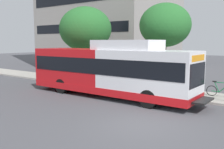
{
  "coord_description": "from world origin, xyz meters",
  "views": [
    {
      "loc": [
        -9.28,
        -5.28,
        3.54
      ],
      "look_at": [
        2.91,
        3.79,
        1.6
      ],
      "focal_mm": 41.22,
      "sensor_mm": 36.0,
      "label": 1
    }
  ],
  "objects_px": {
    "bicycle_parked": "(221,90)",
    "street_tree_mid_block": "(85,29)",
    "street_tree_near_stop": "(165,25)",
    "transit_bus": "(109,70)"
  },
  "relations": [
    {
      "from": "bicycle_parked",
      "to": "street_tree_mid_block",
      "type": "bearing_deg",
      "value": 85.82
    },
    {
      "from": "street_tree_near_stop",
      "to": "street_tree_mid_block",
      "type": "relative_size",
      "value": 0.94
    },
    {
      "from": "bicycle_parked",
      "to": "street_tree_mid_block",
      "type": "relative_size",
      "value": 0.27
    },
    {
      "from": "transit_bus",
      "to": "bicycle_parked",
      "type": "bearing_deg",
      "value": -60.37
    },
    {
      "from": "transit_bus",
      "to": "street_tree_near_stop",
      "type": "height_order",
      "value": "street_tree_near_stop"
    },
    {
      "from": "bicycle_parked",
      "to": "street_tree_near_stop",
      "type": "relative_size",
      "value": 0.29
    },
    {
      "from": "bicycle_parked",
      "to": "transit_bus",
      "type": "bearing_deg",
      "value": 119.63
    },
    {
      "from": "bicycle_parked",
      "to": "street_tree_near_stop",
      "type": "distance_m",
      "value": 5.9
    },
    {
      "from": "street_tree_near_stop",
      "to": "street_tree_mid_block",
      "type": "bearing_deg",
      "value": 88.2
    },
    {
      "from": "transit_bus",
      "to": "street_tree_near_stop",
      "type": "relative_size",
      "value": 2.0
    }
  ]
}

